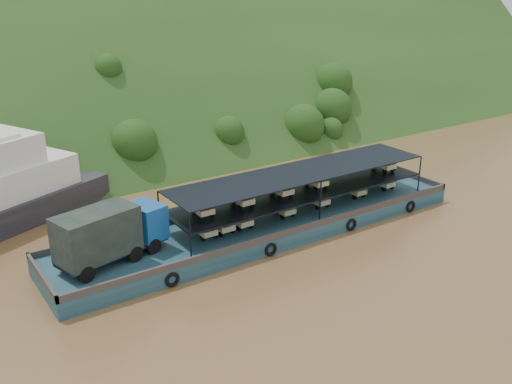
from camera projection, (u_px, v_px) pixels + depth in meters
ground at (298, 236)px, 45.43m from camera, size 160.00×160.00×0.00m
hillside at (126, 137)px, 73.34m from camera, size 140.00×39.60×39.60m
cargo_barge at (247, 223)px, 44.49m from camera, size 35.00×7.18×5.11m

